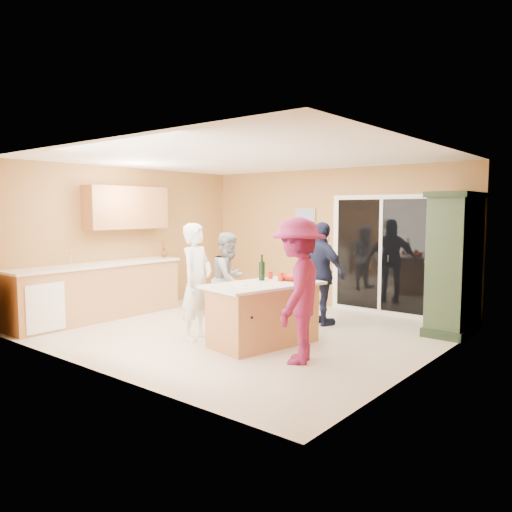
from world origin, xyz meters
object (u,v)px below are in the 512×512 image
Objects in this scene: woman_white at (197,282)px; woman_grey at (229,279)px; kitchen_island at (263,316)px; green_hutch at (455,265)px; woman_navy at (322,274)px; woman_magenta at (298,290)px.

woman_white is 1.11× the size of woman_grey.
woman_grey is at bearing 166.41° from kitchen_island.
green_hutch reaches higher than woman_white.
woman_navy reaches higher than kitchen_island.
woman_white reaches higher than woman_grey.
woman_navy is at bearing -38.73° from woman_white.
woman_grey is (-2.91, -1.77, -0.28)m from green_hutch.
kitchen_island is at bearing -136.97° from woman_magenta.
woman_navy is at bearing 101.61° from kitchen_island.
woman_grey reaches higher than kitchen_island.
woman_white reaches higher than woman_navy.
woman_navy is at bearing -60.44° from woman_grey.
woman_grey is (-0.19, 0.89, -0.08)m from woman_white.
woman_navy is (-0.00, 1.50, 0.43)m from kitchen_island.
woman_magenta is at bearing 128.43° from woman_navy.
woman_white is 2.08m from woman_navy.
woman_white is 1.72m from woman_magenta.
green_hutch is at bearing 136.48° from woman_magenta.
woman_navy reaches higher than woman_grey.
woman_grey is 0.84× the size of woman_magenta.
woman_white is at bearing 179.72° from woman_grey.
kitchen_island is at bearing -80.41° from woman_white.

